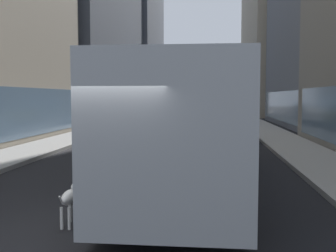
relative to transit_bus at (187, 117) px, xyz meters
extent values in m
plane|color=black|center=(-1.20, 30.20, -1.78)|extent=(120.00, 120.00, 0.00)
cube|color=gray|center=(-6.90, 30.20, -1.70)|extent=(2.40, 110.00, 0.15)
cube|color=#ADA89E|center=(4.50, 30.20, -1.70)|extent=(2.40, 110.00, 0.15)
cube|color=#4C515B|center=(-13.10, 27.45, 8.20)|extent=(10.64, 21.85, 19.95)
cube|color=slate|center=(-7.80, 27.45, -0.18)|extent=(0.08, 19.66, 2.40)
cube|color=#4C515B|center=(-13.10, 48.90, 12.92)|extent=(11.54, 18.36, 29.40)
cube|color=slate|center=(-7.35, 48.90, -0.18)|extent=(0.08, 16.52, 2.40)
cube|color=slate|center=(10.70, 22.44, 7.72)|extent=(8.58, 16.70, 19.00)
cube|color=slate|center=(6.43, 22.44, -0.18)|extent=(0.08, 15.03, 2.40)
cube|color=slate|center=(5.74, 44.03, -0.18)|extent=(0.08, 19.87, 2.40)
cube|color=#999EA3|center=(0.00, -0.01, -0.10)|extent=(2.55, 11.50, 2.75)
cube|color=slate|center=(0.00, -0.01, 0.39)|extent=(2.57, 11.04, 0.90)
cube|color=black|center=(0.00, 5.69, -1.23)|extent=(2.55, 0.16, 0.44)
cylinder|color=black|center=(-1.12, 3.54, -1.28)|extent=(0.30, 1.00, 1.00)
cylinder|color=black|center=(1.13, 3.54, -1.28)|extent=(0.30, 1.00, 1.00)
cylinder|color=black|center=(-1.12, -4.16, -1.28)|extent=(0.30, 1.00, 1.00)
cylinder|color=black|center=(1.13, -4.16, -1.28)|extent=(0.30, 1.00, 1.00)
cube|color=silver|center=(-1.45, 5.14, 0.72)|extent=(0.08, 0.24, 0.40)
cube|color=black|center=(0.00, 41.79, -1.08)|extent=(1.87, 4.37, 0.75)
cube|color=slate|center=(0.00, 41.57, -0.43)|extent=(1.72, 1.96, 0.55)
cylinder|color=black|center=(-0.82, 43.55, -1.46)|extent=(0.22, 0.64, 0.64)
cylinder|color=black|center=(0.82, 43.55, -1.46)|extent=(0.22, 0.64, 0.64)
cylinder|color=black|center=(-0.82, 40.02, -1.46)|extent=(0.22, 0.64, 0.64)
cylinder|color=black|center=(0.82, 40.02, -1.46)|extent=(0.22, 0.64, 0.64)
cube|color=slate|center=(-4.00, 9.16, -1.08)|extent=(1.74, 4.04, 0.75)
cube|color=slate|center=(-4.00, 8.96, -0.43)|extent=(1.60, 1.82, 0.55)
cylinder|color=black|center=(-4.76, 10.77, -1.46)|extent=(0.22, 0.64, 0.64)
cylinder|color=black|center=(-3.24, 10.77, -1.46)|extent=(0.22, 0.64, 0.64)
cylinder|color=black|center=(-4.76, 7.56, -1.46)|extent=(0.22, 0.64, 0.64)
cylinder|color=black|center=(-3.24, 7.56, -1.46)|extent=(0.22, 0.64, 0.64)
cube|color=yellow|center=(0.00, 22.28, -1.08)|extent=(1.90, 4.22, 0.75)
cube|color=slate|center=(0.00, 22.07, -0.43)|extent=(1.75, 1.90, 0.55)
cylinder|color=black|center=(-0.84, 23.98, -1.46)|extent=(0.22, 0.64, 0.64)
cylinder|color=black|center=(0.84, 23.98, -1.46)|extent=(0.22, 0.64, 0.64)
cylinder|color=black|center=(-0.84, 20.59, -1.46)|extent=(0.22, 0.64, 0.64)
cylinder|color=black|center=(0.84, 20.59, -1.46)|extent=(0.22, 0.64, 0.64)
cube|color=silver|center=(1.60, 10.19, -1.08)|extent=(1.83, 4.46, 0.75)
cube|color=slate|center=(1.60, 9.97, -0.43)|extent=(1.69, 2.01, 0.55)
cylinder|color=black|center=(0.79, 12.01, -1.46)|extent=(0.22, 0.64, 0.64)
cylinder|color=black|center=(2.41, 12.01, -1.46)|extent=(0.22, 0.64, 0.64)
cylinder|color=black|center=(0.79, 8.38, -1.46)|extent=(0.22, 0.64, 0.64)
cylinder|color=black|center=(2.41, 8.38, -1.46)|extent=(0.22, 0.64, 0.64)
cube|color=#19519E|center=(-4.00, 31.50, -0.28)|extent=(2.30, 2.00, 2.10)
cube|color=silver|center=(-4.00, 27.75, -0.03)|extent=(2.30, 5.50, 2.60)
cylinder|color=black|center=(-5.01, 31.50, -1.33)|extent=(0.28, 0.90, 0.90)
cylinder|color=black|center=(-2.99, 31.50, -1.33)|extent=(0.28, 0.90, 0.90)
cylinder|color=black|center=(-5.01, 26.00, -1.33)|extent=(0.28, 0.90, 0.90)
cylinder|color=black|center=(-2.99, 26.00, -1.33)|extent=(0.28, 0.90, 0.90)
ellipsoid|color=white|center=(-1.91, -4.18, -1.25)|extent=(0.22, 0.60, 0.26)
sphere|color=white|center=(-1.91, -3.80, -1.16)|extent=(0.20, 0.20, 0.20)
sphere|color=black|center=(-1.97, -3.78, -1.14)|extent=(0.07, 0.07, 0.07)
sphere|color=black|center=(-1.85, -3.78, -1.14)|extent=(0.07, 0.07, 0.07)
cylinder|color=white|center=(-1.91, -4.58, -1.20)|extent=(0.03, 0.16, 0.19)
cylinder|color=white|center=(-1.98, -3.97, -1.58)|extent=(0.06, 0.06, 0.40)
cylinder|color=white|center=(-1.84, -3.97, -1.58)|extent=(0.06, 0.06, 0.40)
cylinder|color=white|center=(-1.98, -4.39, -1.58)|extent=(0.06, 0.06, 0.40)
cylinder|color=white|center=(-1.84, -4.39, -1.58)|extent=(0.06, 0.06, 0.40)
sphere|color=black|center=(-1.86, -4.08, -1.21)|extent=(0.04, 0.04, 0.04)
sphere|color=black|center=(-1.97, -4.26, -1.23)|extent=(0.04, 0.04, 0.04)
sphere|color=black|center=(-1.89, -4.36, -1.19)|extent=(0.04, 0.04, 0.04)
camera|label=1|loc=(0.62, -11.02, 0.57)|focal=42.23mm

